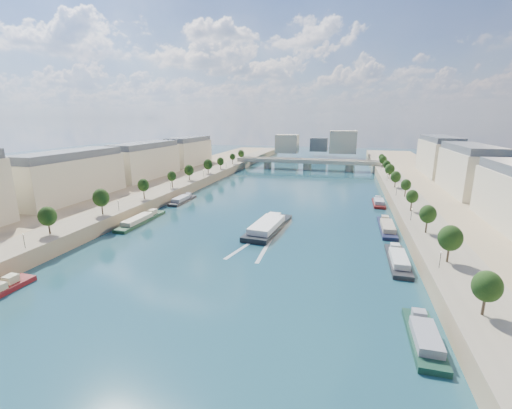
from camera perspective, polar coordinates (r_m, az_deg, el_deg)
The scene contains 17 objects.
ground at distance 146.18m, azimuth 2.51°, elevation -1.36°, with size 700.00×700.00×0.00m, color #0D2E39.
quay_left at distance 175.21m, azimuth -21.13°, elevation 1.15°, with size 44.00×520.00×5.00m, color #9E8460.
quay_right at distance 148.41m, azimuth 30.81°, elevation -2.17°, with size 44.00×520.00×5.00m, color #9E8460.
pave_left at distance 166.38m, azimuth -17.02°, elevation 1.73°, with size 14.00×520.00×0.10m, color gray.
pave_right at distance 144.27m, azimuth 25.22°, elevation -0.87°, with size 14.00×520.00×0.10m, color gray.
trees_left at distance 165.98m, azimuth -16.20°, elevation 3.67°, with size 4.80×268.80×8.26m.
trees_right at distance 152.38m, azimuth 24.08°, elevation 2.09°, with size 4.80×268.80×8.26m.
lamps_left at distance 155.20m, azimuth -17.60°, elevation 1.85°, with size 0.36×200.36×4.28m.
lamps_right at distance 147.69m, azimuth 23.30°, elevation 0.75°, with size 0.36×200.36×4.28m.
buildings_left at distance 190.11m, azimuth -22.60°, elevation 6.25°, with size 16.00×226.00×23.20m.
buildings_right at distance 160.93m, azimuth 34.78°, elevation 3.54°, with size 16.00×226.00×23.20m.
skyline at distance 358.94m, azimuth 10.79°, elevation 10.04°, with size 79.00×42.00×22.00m.
bridge at distance 272.60m, azimuth 8.56°, elevation 6.86°, with size 112.00×12.00×8.15m.
tour_barge at distance 123.51m, azimuth 2.05°, elevation -3.69°, with size 12.18×32.62×4.33m.
wake at distance 108.82m, azimuth 0.08°, elevation -6.90°, with size 10.74×26.02×0.04m.
moored_barges_left at distance 115.93m, azimuth -27.22°, elevation -6.77°, with size 5.00×151.42×3.60m.
moored_barges_right at distance 101.54m, azimuth 22.77°, elevation -9.17°, with size 5.00×159.34×3.60m.
Camera 1 is at (30.12, -37.56, 39.22)m, focal length 24.00 mm.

